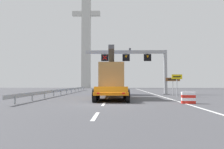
# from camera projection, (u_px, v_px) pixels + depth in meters

# --- Properties ---
(ground) EXTENTS (112.00, 112.00, 0.00)m
(ground) POSITION_uv_depth(u_px,v_px,m) (105.00, 104.00, 15.96)
(ground) COLOR #4C4C51
(lane_markings) EXTENTS (0.20, 72.48, 0.01)m
(lane_markings) POSITION_uv_depth(u_px,v_px,m) (113.00, 91.00, 44.87)
(lane_markings) COLOR silver
(lane_markings) RESTS_ON ground
(edge_line_right) EXTENTS (0.20, 63.00, 0.01)m
(edge_line_right) POSITION_uv_depth(u_px,v_px,m) (157.00, 95.00, 27.78)
(edge_line_right) COLOR silver
(edge_line_right) RESTS_ON ground
(overhead_lane_gantry) EXTENTS (11.85, 0.90, 6.60)m
(overhead_lane_gantry) POSITION_uv_depth(u_px,v_px,m) (136.00, 59.00, 30.01)
(overhead_lane_gantry) COLOR #9EA0A5
(overhead_lane_gantry) RESTS_ON ground
(heavy_haul_truck_orange) EXTENTS (3.24, 14.11, 5.30)m
(heavy_haul_truck_orange) POSITION_uv_depth(u_px,v_px,m) (112.00, 80.00, 24.47)
(heavy_haul_truck_orange) COLOR orange
(heavy_haul_truck_orange) RESTS_ON ground
(exit_sign_yellow) EXTENTS (1.21, 0.15, 2.60)m
(exit_sign_yellow) POSITION_uv_depth(u_px,v_px,m) (177.00, 80.00, 24.30)
(exit_sign_yellow) COLOR #9EA0A5
(exit_sign_yellow) RESTS_ON ground
(tourist_info_sign_brown) EXTENTS (1.80, 0.15, 2.28)m
(tourist_info_sign_brown) POSITION_uv_depth(u_px,v_px,m) (173.00, 82.00, 26.65)
(tourist_info_sign_brown) COLOR #9EA0A5
(tourist_info_sign_brown) RESTS_ON ground
(crash_barrier_striped) EXTENTS (1.05, 0.61, 0.90)m
(crash_barrier_striped) POSITION_uv_depth(u_px,v_px,m) (188.00, 98.00, 16.24)
(crash_barrier_striped) COLOR red
(crash_barrier_striped) RESTS_ON ground
(guardrail_left) EXTENTS (0.13, 35.04, 0.76)m
(guardrail_left) POSITION_uv_depth(u_px,v_px,m) (66.00, 90.00, 31.67)
(guardrail_left) COLOR #999EA3
(guardrail_left) RESTS_ON ground
(bridge_pylon_distant) EXTENTS (9.00, 2.00, 38.95)m
(bridge_pylon_distant) POSITION_uv_depth(u_px,v_px,m) (86.00, 27.00, 67.90)
(bridge_pylon_distant) COLOR #B7B7B2
(bridge_pylon_distant) RESTS_ON ground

